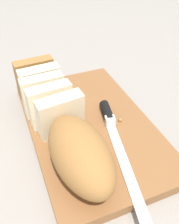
# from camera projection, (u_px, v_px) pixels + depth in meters

# --- Properties ---
(ground_plane) EXTENTS (3.00, 3.00, 0.00)m
(ground_plane) POSITION_uv_depth(u_px,v_px,m) (90.00, 130.00, 0.55)
(ground_plane) COLOR gray
(cutting_board) EXTENTS (0.43, 0.27, 0.02)m
(cutting_board) POSITION_uv_depth(u_px,v_px,m) (90.00, 126.00, 0.55)
(cutting_board) COLOR brown
(cutting_board) RESTS_ON ground_plane
(bread_loaf) EXTENTS (0.39, 0.13, 0.09)m
(bread_loaf) POSITION_uv_depth(u_px,v_px,m) (62.00, 123.00, 0.47)
(bread_loaf) COLOR #996633
(bread_loaf) RESTS_ON cutting_board
(bread_knife) EXTENTS (0.29, 0.07, 0.02)m
(bread_knife) POSITION_uv_depth(u_px,v_px,m) (112.00, 126.00, 0.52)
(bread_knife) COLOR silver
(bread_knife) RESTS_ON cutting_board
(crumb_near_knife) EXTENTS (0.00, 0.00, 0.00)m
(crumb_near_knife) POSITION_uv_depth(u_px,v_px,m) (66.00, 140.00, 0.49)
(crumb_near_knife) COLOR #A8753D
(crumb_near_knife) RESTS_ON cutting_board
(crumb_near_loaf) EXTENTS (0.01, 0.01, 0.01)m
(crumb_near_loaf) POSITION_uv_depth(u_px,v_px,m) (120.00, 120.00, 0.54)
(crumb_near_loaf) COLOR #A8753D
(crumb_near_loaf) RESTS_ON cutting_board
(crumb_stray_left) EXTENTS (0.01, 0.01, 0.01)m
(crumb_stray_left) POSITION_uv_depth(u_px,v_px,m) (85.00, 137.00, 0.50)
(crumb_stray_left) COLOR #A8753D
(crumb_stray_left) RESTS_ON cutting_board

